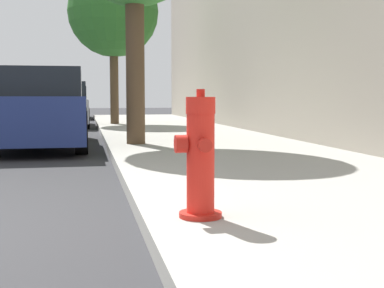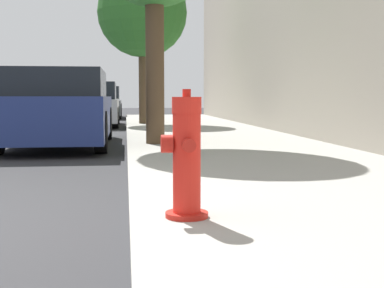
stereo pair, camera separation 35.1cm
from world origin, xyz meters
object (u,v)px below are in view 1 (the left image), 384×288
at_px(fire_hydrant, 200,159).
at_px(parked_car_near, 35,109).
at_px(street_tree_far, 113,12).
at_px(parked_car_far, 67,103).
at_px(parked_car_mid, 58,105).

bearing_deg(fire_hydrant, parked_car_near, 103.62).
distance_m(fire_hydrant, parked_car_near, 6.89).
height_order(fire_hydrant, street_tree_far, street_tree_far).
bearing_deg(street_tree_far, fire_hydrant, -90.58).
bearing_deg(street_tree_far, parked_car_far, 102.26).
bearing_deg(parked_car_mid, parked_car_far, 89.26).
bearing_deg(parked_car_near, fire_hydrant, -76.38).
xyz_separation_m(parked_car_mid, street_tree_far, (1.67, -1.04, 2.70)).
xyz_separation_m(parked_car_near, parked_car_far, (0.16, 13.03, -0.05)).
xyz_separation_m(parked_car_far, street_tree_far, (1.59, -7.30, 2.72)).
xyz_separation_m(fire_hydrant, parked_car_far, (-1.46, 19.72, 0.13)).
xyz_separation_m(fire_hydrant, parked_car_near, (-1.62, 6.69, 0.17)).
distance_m(fire_hydrant, parked_car_mid, 13.55).
relative_size(parked_car_mid, street_tree_far, 0.89).
bearing_deg(fire_hydrant, street_tree_far, 89.42).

